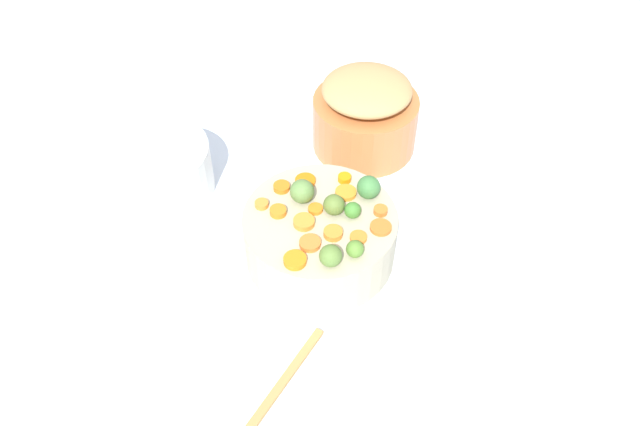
# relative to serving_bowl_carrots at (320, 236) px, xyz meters

# --- Properties ---
(tabletop) EXTENTS (2.40, 2.40, 0.02)m
(tabletop) POSITION_rel_serving_bowl_carrots_xyz_m (0.01, 0.01, -0.06)
(tabletop) COLOR white
(tabletop) RESTS_ON ground
(serving_bowl_carrots) EXTENTS (0.27, 0.27, 0.10)m
(serving_bowl_carrots) POSITION_rel_serving_bowl_carrots_xyz_m (0.00, 0.00, 0.00)
(serving_bowl_carrots) COLOR #B6AB8C
(serving_bowl_carrots) RESTS_ON tabletop
(metal_pot) EXTENTS (0.22, 0.22, 0.12)m
(metal_pot) POSITION_rel_serving_bowl_carrots_xyz_m (-0.06, -0.32, 0.01)
(metal_pot) COLOR #C4753E
(metal_pot) RESTS_ON tabletop
(stuffing_mound) EXTENTS (0.18, 0.18, 0.05)m
(stuffing_mound) POSITION_rel_serving_bowl_carrots_xyz_m (-0.06, -0.32, 0.09)
(stuffing_mound) COLOR tan
(stuffing_mound) RESTS_ON metal_pot
(carrot_slice_0) EXTENTS (0.05, 0.05, 0.01)m
(carrot_slice_0) POSITION_rel_serving_bowl_carrots_xyz_m (0.03, 0.02, 0.06)
(carrot_slice_0) COLOR orange
(carrot_slice_0) RESTS_ON serving_bowl_carrots
(carrot_slice_1) EXTENTS (0.04, 0.04, 0.01)m
(carrot_slice_1) POSITION_rel_serving_bowl_carrots_xyz_m (-0.07, 0.04, 0.05)
(carrot_slice_1) COLOR orange
(carrot_slice_1) RESTS_ON serving_bowl_carrots
(carrot_slice_2) EXTENTS (0.03, 0.03, 0.01)m
(carrot_slice_2) POSITION_rel_serving_bowl_carrots_xyz_m (-0.03, -0.10, 0.06)
(carrot_slice_2) COLOR orange
(carrot_slice_2) RESTS_ON serving_bowl_carrots
(carrot_slice_3) EXTENTS (0.04, 0.04, 0.01)m
(carrot_slice_3) POSITION_rel_serving_bowl_carrots_xyz_m (0.03, 0.10, 0.06)
(carrot_slice_3) COLOR orange
(carrot_slice_3) RESTS_ON serving_bowl_carrots
(carrot_slice_4) EXTENTS (0.03, 0.03, 0.01)m
(carrot_slice_4) POSITION_rel_serving_bowl_carrots_xyz_m (-0.10, -0.02, 0.06)
(carrot_slice_4) COLOR orange
(carrot_slice_4) RESTS_ON serving_bowl_carrots
(carrot_slice_5) EXTENTS (0.04, 0.04, 0.01)m
(carrot_slice_5) POSITION_rel_serving_bowl_carrots_xyz_m (-0.03, 0.04, 0.06)
(carrot_slice_5) COLOR orange
(carrot_slice_5) RESTS_ON serving_bowl_carrots
(carrot_slice_6) EXTENTS (0.05, 0.05, 0.01)m
(carrot_slice_6) POSITION_rel_serving_bowl_carrots_xyz_m (-0.11, 0.02, 0.05)
(carrot_slice_6) COLOR orange
(carrot_slice_6) RESTS_ON serving_bowl_carrots
(carrot_slice_7) EXTENTS (0.04, 0.04, 0.01)m
(carrot_slice_7) POSITION_rel_serving_bowl_carrots_xyz_m (0.04, -0.08, 0.05)
(carrot_slice_7) COLOR orange
(carrot_slice_7) RESTS_ON serving_bowl_carrots
(carrot_slice_8) EXTENTS (0.03, 0.03, 0.01)m
(carrot_slice_8) POSITION_rel_serving_bowl_carrots_xyz_m (0.10, -0.02, 0.05)
(carrot_slice_8) COLOR orange
(carrot_slice_8) RESTS_ON serving_bowl_carrots
(carrot_slice_9) EXTENTS (0.04, 0.04, 0.01)m
(carrot_slice_9) POSITION_rel_serving_bowl_carrots_xyz_m (0.07, -0.00, 0.06)
(carrot_slice_9) COLOR orange
(carrot_slice_9) RESTS_ON serving_bowl_carrots
(carrot_slice_10) EXTENTS (0.05, 0.05, 0.01)m
(carrot_slice_10) POSITION_rel_serving_bowl_carrots_xyz_m (0.01, 0.06, 0.05)
(carrot_slice_10) COLOR orange
(carrot_slice_10) RESTS_ON serving_bowl_carrots
(carrot_slice_11) EXTENTS (0.04, 0.04, 0.01)m
(carrot_slice_11) POSITION_rel_serving_bowl_carrots_xyz_m (-0.04, -0.06, 0.05)
(carrot_slice_11) COLOR orange
(carrot_slice_11) RESTS_ON serving_bowl_carrots
(carrot_slice_12) EXTENTS (0.03, 0.03, 0.01)m
(carrot_slice_12) POSITION_rel_serving_bowl_carrots_xyz_m (0.08, -0.06, 0.06)
(carrot_slice_12) COLOR orange
(carrot_slice_12) RESTS_ON serving_bowl_carrots
(carrot_slice_13) EXTENTS (0.04, 0.04, 0.01)m
(carrot_slice_13) POSITION_rel_serving_bowl_carrots_xyz_m (0.01, -0.01, 0.05)
(carrot_slice_13) COLOR orange
(carrot_slice_13) RESTS_ON serving_bowl_carrots
(brussels_sprout_0) EXTENTS (0.03, 0.03, 0.03)m
(brussels_sprout_0) POSITION_rel_serving_bowl_carrots_xyz_m (-0.06, -0.01, 0.06)
(brussels_sprout_0) COLOR #438430
(brussels_sprout_0) RESTS_ON serving_bowl_carrots
(brussels_sprout_1) EXTENTS (0.04, 0.04, 0.04)m
(brussels_sprout_1) POSITION_rel_serving_bowl_carrots_xyz_m (0.04, -0.04, 0.07)
(brussels_sprout_1) COLOR #5F8642
(brussels_sprout_1) RESTS_ON serving_bowl_carrots
(brussels_sprout_2) EXTENTS (0.04, 0.04, 0.04)m
(brussels_sprout_2) POSITION_rel_serving_bowl_carrots_xyz_m (-0.02, -0.01, 0.07)
(brussels_sprout_2) COLOR olive
(brussels_sprout_2) RESTS_ON serving_bowl_carrots
(brussels_sprout_3) EXTENTS (0.04, 0.04, 0.04)m
(brussels_sprout_3) POSITION_rel_serving_bowl_carrots_xyz_m (-0.08, -0.06, 0.07)
(brussels_sprout_3) COLOR #437F3F
(brussels_sprout_3) RESTS_ON serving_bowl_carrots
(brussels_sprout_4) EXTENTS (0.04, 0.04, 0.04)m
(brussels_sprout_4) POSITION_rel_serving_bowl_carrots_xyz_m (-0.03, 0.10, 0.07)
(brussels_sprout_4) COLOR #5B7E35
(brussels_sprout_4) RESTS_ON serving_bowl_carrots
(brussels_sprout_5) EXTENTS (0.03, 0.03, 0.03)m
(brussels_sprout_5) POSITION_rel_serving_bowl_carrots_xyz_m (-0.07, 0.08, 0.06)
(brussels_sprout_5) COLOR #598731
(brussels_sprout_5) RESTS_ON serving_bowl_carrots
(casserole_dish) EXTENTS (0.22, 0.22, 0.10)m
(casserole_dish) POSITION_rel_serving_bowl_carrots_xyz_m (0.34, -0.14, 0.00)
(casserole_dish) COLOR white
(casserole_dish) RESTS_ON tabletop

